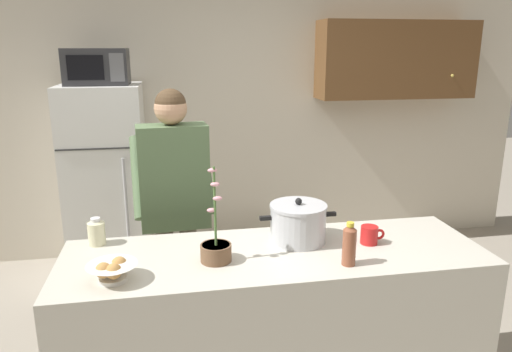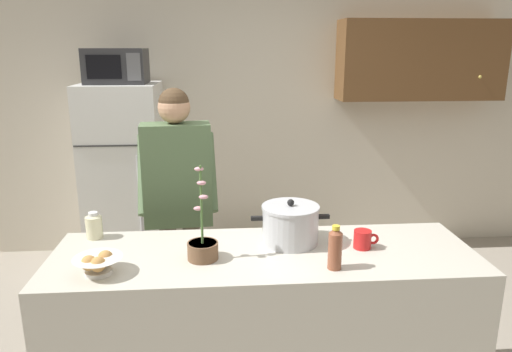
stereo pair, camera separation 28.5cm
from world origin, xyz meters
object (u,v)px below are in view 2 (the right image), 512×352
object	(u,v)px
refrigerator	(125,179)
bottle_near_edge	(94,225)
microwave	(117,66)
bottle_mid_counter	(335,248)
cooking_pot	(290,224)
potted_orchid	(203,246)
person_near_pot	(178,187)
coffee_mug	(363,239)
bread_bowl	(98,264)

from	to	relation	value
refrigerator	bottle_near_edge	world-z (taller)	refrigerator
microwave	bottle_mid_counter	xyz separation A→B (m)	(1.34, -2.03, -0.75)
cooking_pot	bottle_near_edge	bearing A→B (deg)	172.10
microwave	bottle_near_edge	size ratio (longest dim) A/B	3.28
refrigerator	potted_orchid	world-z (taller)	refrigerator
person_near_pot	bottle_mid_counter	bearing A→B (deg)	-49.87
refrigerator	bottle_near_edge	xyz separation A→B (m)	(0.14, -1.59, 0.18)
microwave	potted_orchid	distance (m)	2.16
bottle_near_edge	potted_orchid	bearing A→B (deg)	-27.75
microwave	bottle_mid_counter	size ratio (longest dim) A/B	2.25
refrigerator	coffee_mug	size ratio (longest dim) A/B	12.45
refrigerator	microwave	distance (m)	0.96
coffee_mug	bottle_mid_counter	world-z (taller)	bottle_mid_counter
coffee_mug	potted_orchid	world-z (taller)	potted_orchid
coffee_mug	bottle_near_edge	size ratio (longest dim) A/B	0.90
person_near_pot	bread_bowl	distance (m)	0.96
microwave	potted_orchid	xyz separation A→B (m)	(0.73, -1.88, -0.79)
cooking_pot	potted_orchid	distance (m)	0.48
cooking_pot	bottle_mid_counter	size ratio (longest dim) A/B	1.94
refrigerator	bottle_near_edge	bearing A→B (deg)	-85.00
cooking_pot	coffee_mug	world-z (taller)	cooking_pot
refrigerator	cooking_pot	world-z (taller)	refrigerator
potted_orchid	person_near_pot	bearing A→B (deg)	102.93
coffee_mug	microwave	bearing A→B (deg)	130.43
person_near_pot	bottle_mid_counter	distance (m)	1.23
refrigerator	bread_bowl	xyz separation A→B (m)	(0.26, -2.03, 0.16)
microwave	coffee_mug	size ratio (longest dim) A/B	3.66
bottle_near_edge	bread_bowl	bearing A→B (deg)	-74.26
cooking_pot	bottle_near_edge	distance (m)	1.05
refrigerator	potted_orchid	distance (m)	2.04
refrigerator	cooking_pot	distance (m)	2.11
bread_bowl	bottle_mid_counter	xyz separation A→B (m)	(1.08, -0.03, 0.05)
potted_orchid	refrigerator	bearing A→B (deg)	111.00
person_near_pot	bottle_near_edge	xyz separation A→B (m)	(-0.41, -0.48, -0.06)
cooking_pot	coffee_mug	xyz separation A→B (m)	(0.36, -0.10, -0.06)
refrigerator	coffee_mug	bearing A→B (deg)	-49.91
bottle_mid_counter	cooking_pot	bearing A→B (deg)	116.85
bottle_near_edge	bottle_mid_counter	size ratio (longest dim) A/B	0.69
refrigerator	microwave	xyz separation A→B (m)	(0.00, -0.02, 0.96)
bread_bowl	potted_orchid	xyz separation A→B (m)	(0.47, 0.13, 0.01)
microwave	bottle_near_edge	bearing A→B (deg)	-84.94
refrigerator	bottle_near_edge	distance (m)	1.61
person_near_pot	bread_bowl	xyz separation A→B (m)	(-0.29, -0.92, -0.08)
coffee_mug	bottle_near_edge	bearing A→B (deg)	170.18
bottle_mid_counter	potted_orchid	bearing A→B (deg)	166.00
refrigerator	potted_orchid	size ratio (longest dim) A/B	3.49
cooking_pot	bread_bowl	distance (m)	0.97
bottle_near_edge	person_near_pot	bearing A→B (deg)	49.43
bottle_mid_counter	potted_orchid	xyz separation A→B (m)	(-0.61, 0.15, -0.04)
microwave	potted_orchid	size ratio (longest dim) A/B	1.03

